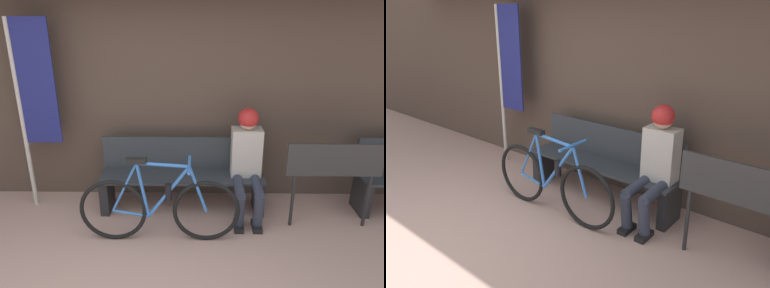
# 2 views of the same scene
# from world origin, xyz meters

# --- Properties ---
(ground_plane) EXTENTS (24.00, 24.00, 0.00)m
(ground_plane) POSITION_xyz_m (0.00, 0.00, 0.00)
(ground_plane) COLOR tan
(storefront_wall) EXTENTS (12.00, 0.56, 3.20)m
(storefront_wall) POSITION_xyz_m (0.00, 2.41, 1.66)
(storefront_wall) COLOR #4C3D33
(storefront_wall) RESTS_ON ground_plane
(park_bench_near) EXTENTS (1.88, 0.42, 0.85)m
(park_bench_near) POSITION_xyz_m (0.52, 2.02, 0.41)
(park_bench_near) COLOR #2D3338
(park_bench_near) RESTS_ON ground_plane
(bicycle) EXTENTS (1.64, 0.40, 0.93)m
(bicycle) POSITION_xyz_m (0.31, 1.36, 0.38)
(bicycle) COLOR black
(bicycle) RESTS_ON ground_plane
(person_seated) EXTENTS (0.34, 0.65, 1.26)m
(person_seated) POSITION_xyz_m (1.25, 1.90, 0.72)
(person_seated) COLOR #2D3342
(person_seated) RESTS_ON ground_plane
(banner_pole) EXTENTS (0.45, 0.05, 2.19)m
(banner_pole) POSITION_xyz_m (-1.13, 2.06, 1.37)
(banner_pole) COLOR #B7B2A8
(banner_pole) RESTS_ON ground_plane
(signboard) EXTENTS (1.01, 0.04, 0.97)m
(signboard) POSITION_xyz_m (2.13, 1.65, 0.73)
(signboard) COLOR #232326
(signboard) RESTS_ON ground_plane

